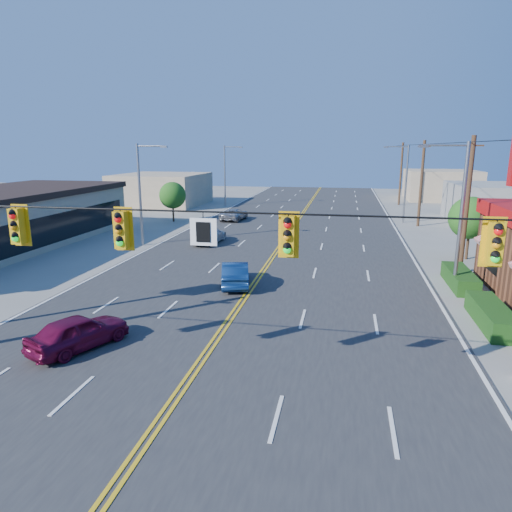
% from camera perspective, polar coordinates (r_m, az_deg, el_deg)
% --- Properties ---
extents(ground, '(160.00, 160.00, 0.00)m').
position_cam_1_polar(ground, '(14.77, -10.67, -18.13)').
color(ground, gray).
rests_on(ground, ground).
extents(road, '(20.00, 120.00, 0.06)m').
position_cam_1_polar(road, '(32.91, 2.18, -0.06)').
color(road, '#2D2D30').
rests_on(road, ground).
extents(signal_span, '(24.32, 0.34, 9.00)m').
position_cam_1_polar(signal_span, '(12.98, -12.08, 0.71)').
color(signal_span, '#47301E').
rests_on(signal_span, ground).
extents(streetlight_se, '(2.55, 0.25, 8.00)m').
position_cam_1_polar(streetlight_se, '(26.48, 23.92, 5.39)').
color(streetlight_se, gray).
rests_on(streetlight_se, ground).
extents(streetlight_ne, '(2.55, 0.25, 8.00)m').
position_cam_1_polar(streetlight_ne, '(50.07, 18.04, 9.11)').
color(streetlight_ne, gray).
rests_on(streetlight_ne, ground).
extents(streetlight_sw, '(2.55, 0.25, 8.00)m').
position_cam_1_polar(streetlight_sw, '(37.26, -14.05, 8.12)').
color(streetlight_sw, gray).
rests_on(streetlight_sw, ground).
extents(streetlight_nw, '(2.55, 0.25, 8.00)m').
position_cam_1_polar(streetlight_nw, '(61.75, -3.73, 10.41)').
color(streetlight_nw, gray).
rests_on(streetlight_nw, ground).
extents(utility_pole_near, '(0.28, 0.28, 8.40)m').
position_cam_1_polar(utility_pole_near, '(30.70, 24.85, 5.66)').
color(utility_pole_near, '#47301E').
rests_on(utility_pole_near, ground).
extents(utility_pole_mid, '(0.28, 0.28, 8.40)m').
position_cam_1_polar(utility_pole_mid, '(48.31, 19.95, 8.46)').
color(utility_pole_mid, '#47301E').
rests_on(utility_pole_mid, ground).
extents(utility_pole_far, '(0.28, 0.28, 8.40)m').
position_cam_1_polar(utility_pole_far, '(66.12, 17.66, 9.74)').
color(utility_pole_far, '#47301E').
rests_on(utility_pole_far, ground).
extents(tree_kfc_rear, '(2.94, 2.94, 4.41)m').
position_cam_1_polar(tree_kfc_rear, '(35.02, 25.22, 4.33)').
color(tree_kfc_rear, '#47301E').
rests_on(tree_kfc_rear, ground).
extents(tree_west, '(2.80, 2.80, 4.20)m').
position_cam_1_polar(tree_west, '(49.27, -10.39, 7.47)').
color(tree_west, '#47301E').
rests_on(tree_west, ground).
extents(bld_east_mid, '(12.00, 10.00, 4.00)m').
position_cam_1_polar(bld_east_mid, '(54.67, 29.38, 5.71)').
color(bld_east_mid, gray).
rests_on(bld_east_mid, ground).
extents(bld_west_far, '(11.00, 12.00, 4.20)m').
position_cam_1_polar(bld_west_far, '(64.87, -11.67, 8.17)').
color(bld_west_far, tan).
rests_on(bld_west_far, ground).
extents(bld_east_far, '(10.00, 10.00, 4.40)m').
position_cam_1_polar(bld_east_far, '(75.16, 22.10, 8.22)').
color(bld_east_far, tan).
rests_on(bld_east_far, ground).
extents(car_magenta, '(3.09, 4.25, 1.35)m').
position_cam_1_polar(car_magenta, '(19.17, -21.27, -8.98)').
color(car_magenta, maroon).
rests_on(car_magenta, ground).
extents(car_blue, '(2.39, 4.38, 1.37)m').
position_cam_1_polar(car_blue, '(25.84, -2.63, -2.33)').
color(car_blue, navy).
rests_on(car_blue, ground).
extents(car_white, '(2.04, 4.64, 1.33)m').
position_cam_1_polar(car_white, '(37.63, -5.90, 2.57)').
color(car_white, silver).
rests_on(car_white, ground).
extents(car_silver, '(2.46, 4.65, 1.25)m').
position_cam_1_polar(car_silver, '(49.42, -2.75, 5.15)').
color(car_silver, '#9C9CA1').
rests_on(car_silver, ground).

